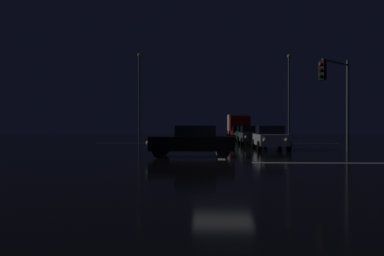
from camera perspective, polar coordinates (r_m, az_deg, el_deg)
ground at (r=16.87m, az=4.46°, el=-5.14°), size 120.00×120.00×0.10m
stop_line_north at (r=24.36m, az=3.80°, el=-3.36°), size 0.35×12.83×0.01m
centre_line_ns at (r=35.95m, az=3.33°, el=-2.20°), size 22.00×0.15×0.01m
sedan_white at (r=26.39m, az=11.12°, el=-1.35°), size 2.02×4.33×1.57m
sedan_gray at (r=32.66m, az=8.53°, el=-1.04°), size 2.02×4.33×1.57m
sedan_green at (r=38.37m, az=7.78°, el=-0.85°), size 2.02×4.33×1.57m
sedan_red at (r=44.40m, az=6.90°, el=-0.70°), size 2.02×4.33×1.57m
box_truck at (r=52.35m, az=6.59°, el=0.43°), size 2.68×8.28×3.08m
sedan_black_crossing at (r=20.02m, az=0.08°, el=-1.85°), size 4.33×2.02×1.57m
traffic_signal_ne at (r=25.02m, az=20.05°, el=5.46°), size 2.47×2.47×5.59m
streetlamp_left_far at (r=46.79m, az=-7.56°, el=5.38°), size 0.44×0.44×10.04m
streetlamp_right_far at (r=47.01m, az=13.74°, el=5.19°), size 0.44×0.44×9.79m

